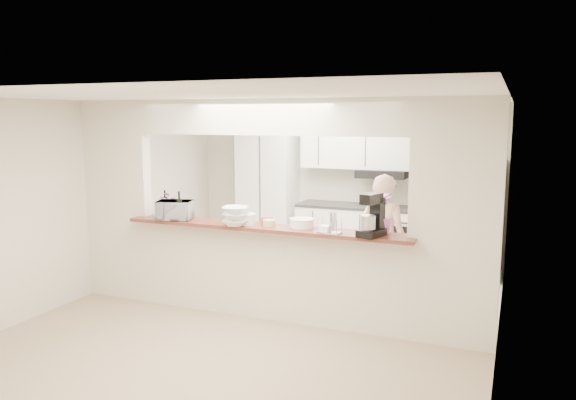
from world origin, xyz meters
The scene contains 19 objects.
floor centered at (0.00, 0.00, 0.00)m, with size 6.00×6.00×0.00m, color #9C8D6A.
tile_overlay centered at (0.00, 1.55, 0.01)m, with size 5.00×2.90×0.01m, color beige.
partition centered at (0.00, 0.00, 1.48)m, with size 5.00×0.15×2.50m.
bar_counter centered at (0.00, 0.00, 0.58)m, with size 3.40×0.38×1.09m.
kitchen_cabinets centered at (-0.19, 2.72, 0.97)m, with size 3.15×0.62×2.25m.
refrigerator centered at (2.05, 2.65, 0.85)m, with size 0.75×0.70×1.70m, color #ACADB1.
flower_left centered at (-1.31, 0.05, 1.25)m, with size 0.28×0.24×0.31m, color pink.
wine_bottle_a centered at (-1.05, -0.15, 1.23)m, with size 0.07×0.07×0.35m.
wine_bottle_b centered at (-1.40, 0.07, 1.21)m, with size 0.06×0.06×0.32m.
toaster_oven centered at (-1.15, -0.10, 1.20)m, with size 0.41×0.28×0.23m, color #AAA9AE.
serving_bowls centered at (-0.30, -0.17, 1.20)m, with size 0.29×0.29×0.21m, color white.
plate_stack_a centered at (-0.25, -0.05, 1.15)m, with size 0.26×0.26×0.12m.
plate_stack_b centered at (0.42, 0.03, 1.14)m, with size 0.28×0.28×0.10m.
red_bowl centered at (-0.02, 0.08, 1.12)m, with size 0.14×0.14×0.06m, color maroon.
tan_bowl centered at (0.05, -0.03, 1.12)m, with size 0.14×0.14×0.07m, color tan.
utensil_caddy centered at (0.80, -0.15, 1.19)m, with size 0.26×0.17×0.23m.
stand_mixer centered at (1.25, -0.14, 1.29)m, with size 0.28×0.34×0.45m.
flower_right centered at (1.30, 0.05, 1.30)m, with size 0.24×0.24×0.42m, color #B162B6.
person centered at (1.17, 0.80, 0.82)m, with size 0.59×0.39×1.63m, color #D7A38C.
Camera 1 is at (2.59, -5.67, 2.31)m, focal length 35.00 mm.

